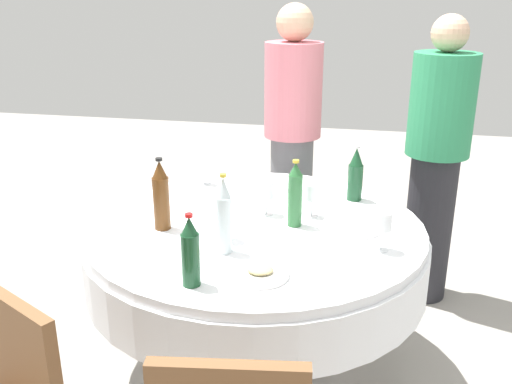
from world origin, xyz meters
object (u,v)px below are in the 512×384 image
(wine_glass_far, at_px, (383,222))
(wine_glass_near, at_px, (204,167))
(bottle_brown_mid, at_px, (161,196))
(wine_glass_right, at_px, (266,191))
(plate_right, at_px, (260,273))
(wine_glass_left, at_px, (312,194))
(person_mid, at_px, (436,159))
(bottle_clear_near, at_px, (224,216))
(wine_glass_outer, at_px, (225,215))
(dining_table, at_px, (256,253))
(bottle_dark_green_left, at_px, (190,252))
(plate_south, at_px, (352,226))
(bottle_green_east, at_px, (295,195))
(person_front, at_px, (292,138))
(bottle_dark_green_front, at_px, (355,175))

(wine_glass_far, bearing_deg, wine_glass_near, 145.38)
(bottle_brown_mid, height_order, wine_glass_right, bottle_brown_mid)
(wine_glass_far, xyz_separation_m, plate_right, (-0.42, -0.31, -0.11))
(wine_glass_left, xyz_separation_m, person_mid, (0.60, 0.74, -0.02))
(bottle_clear_near, xyz_separation_m, wine_glass_near, (-0.31, 0.77, -0.05))
(person_mid, bearing_deg, wine_glass_right, -93.16)
(plate_right, bearing_deg, wine_glass_outer, 126.13)
(wine_glass_far, height_order, wine_glass_outer, wine_glass_far)
(dining_table, xyz_separation_m, wine_glass_far, (0.53, -0.16, 0.27))
(dining_table, relative_size, wine_glass_right, 9.62)
(dining_table, distance_m, wine_glass_near, 0.64)
(bottle_dark_green_left, relative_size, wine_glass_right, 1.71)
(bottle_brown_mid, bearing_deg, bottle_dark_green_left, -58.33)
(wine_glass_right, bearing_deg, wine_glass_far, -28.42)
(dining_table, xyz_separation_m, bottle_brown_mid, (-0.38, -0.13, 0.29))
(bottle_dark_green_left, relative_size, plate_right, 1.27)
(bottle_brown_mid, distance_m, plate_south, 0.82)
(bottle_green_east, xyz_separation_m, person_front, (-0.17, 1.05, -0.02))
(wine_glass_left, relative_size, plate_south, 0.59)
(bottle_dark_green_left, height_order, plate_right, bottle_dark_green_left)
(bottle_clear_near, relative_size, plate_right, 1.53)
(wine_glass_outer, relative_size, plate_right, 0.71)
(bottle_clear_near, distance_m, wine_glass_outer, 0.12)
(plate_south, bearing_deg, wine_glass_near, 151.37)
(bottle_brown_mid, height_order, plate_right, bottle_brown_mid)
(bottle_green_east, distance_m, wine_glass_right, 0.18)
(wine_glass_outer, bearing_deg, bottle_green_east, 39.44)
(wine_glass_left, xyz_separation_m, plate_right, (-0.11, -0.60, -0.10))
(bottle_dark_green_left, relative_size, wine_glass_near, 1.88)
(wine_glass_right, bearing_deg, bottle_clear_near, -101.63)
(wine_glass_left, bearing_deg, wine_glass_near, 151.08)
(bottle_clear_near, relative_size, wine_glass_outer, 2.16)
(dining_table, bearing_deg, wine_glass_right, 78.10)
(bottle_brown_mid, relative_size, person_front, 0.19)
(dining_table, height_order, bottle_dark_green_left, bottle_dark_green_left)
(dining_table, bearing_deg, wine_glass_near, 128.83)
(wine_glass_left, xyz_separation_m, wine_glass_near, (-0.60, 0.33, -0.01))
(bottle_green_east, relative_size, wine_glass_near, 2.09)
(bottle_clear_near, height_order, person_front, person_front)
(wine_glass_left, bearing_deg, wine_glass_right, -174.66)
(bottle_dark_green_left, xyz_separation_m, wine_glass_far, (0.64, 0.42, -0.00))
(bottle_dark_green_left, bearing_deg, wine_glass_near, 104.38)
(bottle_dark_green_front, distance_m, person_front, 0.79)
(person_front, height_order, person_mid, person_front)
(bottle_clear_near, bearing_deg, bottle_green_east, 54.22)
(wine_glass_far, relative_size, plate_south, 0.63)
(bottle_green_east, relative_size, wine_glass_outer, 2.00)
(wine_glass_left, bearing_deg, dining_table, -149.63)
(bottle_brown_mid, xyz_separation_m, plate_south, (0.79, 0.17, -0.14))
(bottle_green_east, bearing_deg, wine_glass_right, 145.44)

